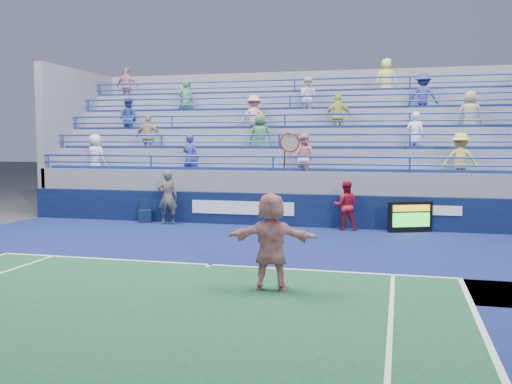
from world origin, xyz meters
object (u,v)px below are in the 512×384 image
(serve_speed_board, at_px, (410,217))
(judge_chair, at_px, (146,215))
(tennis_player, at_px, (271,241))
(ball_girl, at_px, (346,206))
(line_judge, at_px, (168,197))

(serve_speed_board, height_order, judge_chair, serve_speed_board)
(serve_speed_board, bearing_deg, tennis_player, -109.01)
(ball_girl, bearing_deg, serve_speed_board, 173.63)
(line_judge, bearing_deg, tennis_player, 105.84)
(judge_chair, bearing_deg, tennis_player, -51.34)
(serve_speed_board, distance_m, judge_chair, 9.04)
(tennis_player, height_order, line_judge, tennis_player)
(tennis_player, distance_m, line_judge, 9.38)
(tennis_player, xyz_separation_m, line_judge, (-5.39, 7.68, -0.01))
(judge_chair, xyz_separation_m, line_judge, (0.94, -0.23, 0.68))
(judge_chair, relative_size, ball_girl, 0.50)
(serve_speed_board, relative_size, tennis_player, 0.45)
(judge_chair, bearing_deg, ball_girl, -0.70)
(line_judge, xyz_separation_m, ball_girl, (6.08, 0.15, -0.13))
(judge_chair, height_order, tennis_player, tennis_player)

